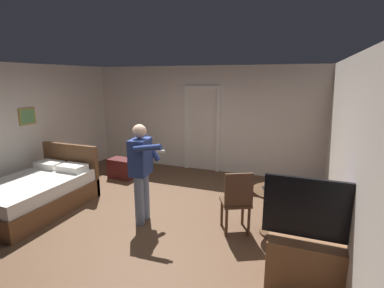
% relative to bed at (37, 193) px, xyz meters
% --- Properties ---
extents(ground_plane, '(6.42, 6.42, 0.00)m').
position_rel_bed_xyz_m(ground_plane, '(1.99, 0.41, -0.30)').
color(ground_plane, brown).
extents(wall_back, '(6.08, 0.12, 2.61)m').
position_rel_bed_xyz_m(wall_back, '(1.99, 3.32, 1.00)').
color(wall_back, silver).
rests_on(wall_back, ground_plane).
extents(wall_left, '(0.15, 5.94, 2.61)m').
position_rel_bed_xyz_m(wall_left, '(-0.99, 0.41, 1.00)').
color(wall_left, silver).
rests_on(wall_left, ground_plane).
extents(wall_right, '(0.12, 5.94, 2.61)m').
position_rel_bed_xyz_m(wall_right, '(4.97, 0.41, 1.00)').
color(wall_right, silver).
rests_on(wall_right, ground_plane).
extents(doorway_frame, '(0.93, 0.08, 2.13)m').
position_rel_bed_xyz_m(doorway_frame, '(2.02, 3.24, 0.92)').
color(doorway_frame, white).
rests_on(doorway_frame, ground_plane).
extents(bed, '(1.33, 1.95, 1.02)m').
position_rel_bed_xyz_m(bed, '(0.00, 0.00, 0.00)').
color(bed, brown).
rests_on(bed, ground_plane).
extents(tv_flatscreen, '(1.15, 0.40, 1.31)m').
position_rel_bed_xyz_m(tv_flatscreen, '(4.61, -0.46, 0.10)').
color(tv_flatscreen, brown).
rests_on(tv_flatscreen, ground_plane).
extents(side_table, '(0.72, 0.72, 0.70)m').
position_rel_bed_xyz_m(side_table, '(4.09, 0.64, 0.17)').
color(side_table, '#4C331E').
rests_on(side_table, ground_plane).
extents(laptop, '(0.41, 0.42, 0.16)m').
position_rel_bed_xyz_m(laptop, '(4.07, 0.60, 0.45)').
color(laptop, black).
rests_on(laptop, side_table).
extents(bottle_on_table, '(0.06, 0.06, 0.23)m').
position_rel_bed_xyz_m(bottle_on_table, '(4.23, 0.56, 0.49)').
color(bottle_on_table, '#2C2920').
rests_on(bottle_on_table, side_table).
extents(wooden_chair, '(0.56, 0.56, 0.99)m').
position_rel_bed_xyz_m(wooden_chair, '(3.54, 0.44, 0.24)').
color(wooden_chair, '#4C331E').
rests_on(wooden_chair, ground_plane).
extents(person_blue_shirt, '(0.68, 0.57, 1.62)m').
position_rel_bed_xyz_m(person_blue_shirt, '(2.02, 0.28, 0.63)').
color(person_blue_shirt, slate).
rests_on(person_blue_shirt, ground_plane).
extents(suitcase_dark, '(0.61, 0.41, 0.46)m').
position_rel_bed_xyz_m(suitcase_dark, '(0.46, 1.96, -0.07)').
color(suitcase_dark, '#4C1919').
rests_on(suitcase_dark, ground_plane).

